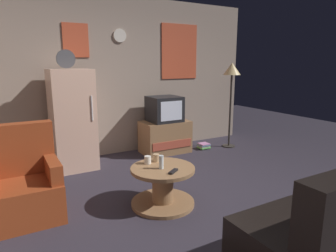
{
  "coord_description": "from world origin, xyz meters",
  "views": [
    {
      "loc": [
        -1.83,
        -2.51,
        1.59
      ],
      "look_at": [
        0.1,
        0.9,
        0.75
      ],
      "focal_mm": 31.73,
      "sensor_mm": 36.0,
      "label": 1
    }
  ],
  "objects_px": {
    "mug_ceramic_white": "(148,160)",
    "book_stack": "(204,146)",
    "fridge": "(72,120)",
    "crt_tv": "(164,109)",
    "coffee_table": "(163,186)",
    "remote_control": "(173,171)",
    "mug_ceramic_tan": "(156,158)",
    "tv_stand": "(165,137)",
    "armchair": "(24,185)",
    "wine_glass": "(161,162)",
    "standing_lamp": "(232,75)"
  },
  "relations": [
    {
      "from": "mug_ceramic_white",
      "to": "book_stack",
      "type": "bearing_deg",
      "value": 37.32
    },
    {
      "from": "fridge",
      "to": "crt_tv",
      "type": "distance_m",
      "value": 1.59
    },
    {
      "from": "coffee_table",
      "to": "remote_control",
      "type": "distance_m",
      "value": 0.3
    },
    {
      "from": "mug_ceramic_tan",
      "to": "mug_ceramic_white",
      "type": "bearing_deg",
      "value": -171.22
    },
    {
      "from": "tv_stand",
      "to": "armchair",
      "type": "bearing_deg",
      "value": -151.83
    },
    {
      "from": "crt_tv",
      "to": "remote_control",
      "type": "height_order",
      "value": "crt_tv"
    },
    {
      "from": "fridge",
      "to": "book_stack",
      "type": "distance_m",
      "value": 2.44
    },
    {
      "from": "tv_stand",
      "to": "armchair",
      "type": "relative_size",
      "value": 0.87
    },
    {
      "from": "crt_tv",
      "to": "wine_glass",
      "type": "height_order",
      "value": "crt_tv"
    },
    {
      "from": "book_stack",
      "to": "coffee_table",
      "type": "bearing_deg",
      "value": -137.58
    },
    {
      "from": "standing_lamp",
      "to": "book_stack",
      "type": "distance_m",
      "value": 1.41
    },
    {
      "from": "mug_ceramic_white",
      "to": "mug_ceramic_tan",
      "type": "xyz_separation_m",
      "value": [
        0.12,
        0.02,
        0.0
      ]
    },
    {
      "from": "coffee_table",
      "to": "mug_ceramic_tan",
      "type": "xyz_separation_m",
      "value": [
        0.03,
        0.21,
        0.27
      ]
    },
    {
      "from": "standing_lamp",
      "to": "book_stack",
      "type": "bearing_deg",
      "value": 168.21
    },
    {
      "from": "mug_ceramic_white",
      "to": "remote_control",
      "type": "height_order",
      "value": "mug_ceramic_white"
    },
    {
      "from": "tv_stand",
      "to": "mug_ceramic_tan",
      "type": "bearing_deg",
      "value": -122.15
    },
    {
      "from": "crt_tv",
      "to": "standing_lamp",
      "type": "height_order",
      "value": "standing_lamp"
    },
    {
      "from": "fridge",
      "to": "wine_glass",
      "type": "height_order",
      "value": "fridge"
    },
    {
      "from": "tv_stand",
      "to": "coffee_table",
      "type": "relative_size",
      "value": 1.17
    },
    {
      "from": "fridge",
      "to": "standing_lamp",
      "type": "relative_size",
      "value": 1.11
    },
    {
      "from": "mug_ceramic_tan",
      "to": "wine_glass",
      "type": "bearing_deg",
      "value": -104.34
    },
    {
      "from": "mug_ceramic_tan",
      "to": "remote_control",
      "type": "distance_m",
      "value": 0.41
    },
    {
      "from": "crt_tv",
      "to": "armchair",
      "type": "relative_size",
      "value": 0.56
    },
    {
      "from": "tv_stand",
      "to": "book_stack",
      "type": "relative_size",
      "value": 4.16
    },
    {
      "from": "tv_stand",
      "to": "standing_lamp",
      "type": "bearing_deg",
      "value": -12.67
    },
    {
      "from": "fridge",
      "to": "remote_control",
      "type": "relative_size",
      "value": 11.8
    },
    {
      "from": "tv_stand",
      "to": "coffee_table",
      "type": "xyz_separation_m",
      "value": [
        -1.0,
        -1.76,
        -0.06
      ]
    },
    {
      "from": "tv_stand",
      "to": "remote_control",
      "type": "bearing_deg",
      "value": -116.59
    },
    {
      "from": "crt_tv",
      "to": "remote_control",
      "type": "distance_m",
      "value": 2.21
    },
    {
      "from": "tv_stand",
      "to": "crt_tv",
      "type": "height_order",
      "value": "crt_tv"
    },
    {
      "from": "mug_ceramic_white",
      "to": "armchair",
      "type": "height_order",
      "value": "armchair"
    },
    {
      "from": "standing_lamp",
      "to": "book_stack",
      "type": "height_order",
      "value": "standing_lamp"
    },
    {
      "from": "mug_ceramic_tan",
      "to": "crt_tv",
      "type": "bearing_deg",
      "value": 58.15
    },
    {
      "from": "crt_tv",
      "to": "book_stack",
      "type": "distance_m",
      "value": 1.07
    },
    {
      "from": "standing_lamp",
      "to": "coffee_table",
      "type": "bearing_deg",
      "value": -146.67
    },
    {
      "from": "standing_lamp",
      "to": "coffee_table",
      "type": "height_order",
      "value": "standing_lamp"
    },
    {
      "from": "fridge",
      "to": "armchair",
      "type": "xyz_separation_m",
      "value": [
        -0.78,
        -1.25,
        -0.42
      ]
    },
    {
      "from": "coffee_table",
      "to": "book_stack",
      "type": "xyz_separation_m",
      "value": [
        1.74,
        1.59,
        -0.17
      ]
    },
    {
      "from": "wine_glass",
      "to": "armchair",
      "type": "bearing_deg",
      "value": 158.74
    },
    {
      "from": "coffee_table",
      "to": "standing_lamp",
      "type": "bearing_deg",
      "value": 33.33
    },
    {
      "from": "standing_lamp",
      "to": "wine_glass",
      "type": "relative_size",
      "value": 10.6
    },
    {
      "from": "fridge",
      "to": "armchair",
      "type": "height_order",
      "value": "fridge"
    },
    {
      "from": "armchair",
      "to": "book_stack",
      "type": "xyz_separation_m",
      "value": [
        3.11,
        1.1,
        -0.28
      ]
    },
    {
      "from": "wine_glass",
      "to": "book_stack",
      "type": "xyz_separation_m",
      "value": [
        1.77,
        1.62,
        -0.47
      ]
    },
    {
      "from": "coffee_table",
      "to": "wine_glass",
      "type": "height_order",
      "value": "wine_glass"
    },
    {
      "from": "mug_ceramic_tan",
      "to": "armchair",
      "type": "height_order",
      "value": "armchair"
    },
    {
      "from": "tv_stand",
      "to": "crt_tv",
      "type": "bearing_deg",
      "value": -175.4
    },
    {
      "from": "armchair",
      "to": "mug_ceramic_tan",
      "type": "bearing_deg",
      "value": -11.26
    },
    {
      "from": "book_stack",
      "to": "armchair",
      "type": "bearing_deg",
      "value": -160.56
    },
    {
      "from": "standing_lamp",
      "to": "mug_ceramic_tan",
      "type": "height_order",
      "value": "standing_lamp"
    }
  ]
}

